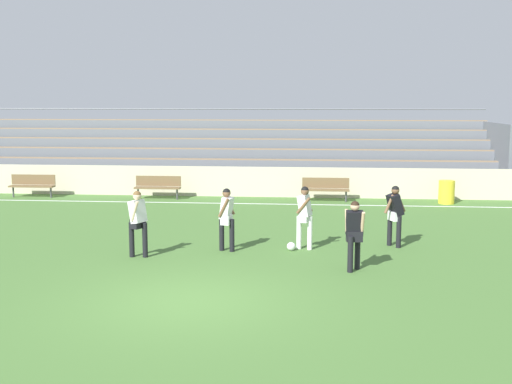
% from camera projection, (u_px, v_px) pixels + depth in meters
% --- Properties ---
extents(ground_plane, '(160.00, 160.00, 0.00)m').
position_uv_depth(ground_plane, '(189.00, 301.00, 12.51)').
color(ground_plane, '#477033').
extents(field_line_sideline, '(44.00, 0.12, 0.01)m').
position_uv_depth(field_line_sideline, '(251.00, 204.00, 24.30)').
color(field_line_sideline, white).
rests_on(field_line_sideline, ground).
extents(sideline_wall, '(48.00, 0.16, 1.20)m').
position_uv_depth(sideline_wall, '(255.00, 182.00, 26.01)').
color(sideline_wall, beige).
rests_on(sideline_wall, ground).
extents(bleacher_stand, '(27.09, 4.83, 3.46)m').
position_uv_depth(bleacher_stand, '(193.00, 151.00, 29.53)').
color(bleacher_stand, '#897051').
rests_on(bleacher_stand, ground).
extents(bench_far_right, '(1.80, 0.40, 0.90)m').
position_uv_depth(bench_far_right, '(158.00, 185.00, 25.40)').
color(bench_far_right, brown).
rests_on(bench_far_right, ground).
extents(bench_centre_sideline, '(1.80, 0.40, 0.90)m').
position_uv_depth(bench_centre_sideline, '(326.00, 187.00, 24.81)').
color(bench_centre_sideline, brown).
rests_on(bench_centre_sideline, ground).
extents(bench_near_bin, '(1.80, 0.40, 0.90)m').
position_uv_depth(bench_near_bin, '(33.00, 184.00, 25.87)').
color(bench_near_bin, brown).
rests_on(bench_near_bin, ground).
extents(trash_bin, '(0.59, 0.59, 0.87)m').
position_uv_depth(trash_bin, '(447.00, 192.00, 24.29)').
color(trash_bin, yellow).
rests_on(trash_bin, ground).
extents(player_white_pressing_high, '(0.44, 0.59, 1.65)m').
position_uv_depth(player_white_pressing_high, '(305.00, 212.00, 16.75)').
color(player_white_pressing_high, white).
rests_on(player_white_pressing_high, ground).
extents(player_white_trailing_run, '(0.41, 0.53, 1.63)m').
position_uv_depth(player_white_trailing_run, '(227.00, 214.00, 16.56)').
color(player_white_trailing_run, black).
rests_on(player_white_trailing_run, ground).
extents(player_dark_wide_left, '(0.62, 0.50, 1.63)m').
position_uv_depth(player_dark_wide_left, '(395.00, 211.00, 17.06)').
color(player_dark_wide_left, black).
rests_on(player_dark_wide_left, ground).
extents(player_dark_overlapping, '(0.44, 0.50, 1.61)m').
position_uv_depth(player_dark_overlapping, '(354.00, 230.00, 14.63)').
color(player_dark_overlapping, black).
rests_on(player_dark_overlapping, ground).
extents(player_white_challenging, '(0.47, 0.60, 1.66)m').
position_uv_depth(player_white_challenging, '(138.00, 218.00, 15.91)').
color(player_white_challenging, black).
rests_on(player_white_challenging, ground).
extents(soccer_ball, '(0.22, 0.22, 0.22)m').
position_uv_depth(soccer_ball, '(291.00, 246.00, 16.71)').
color(soccer_ball, white).
rests_on(soccer_ball, ground).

